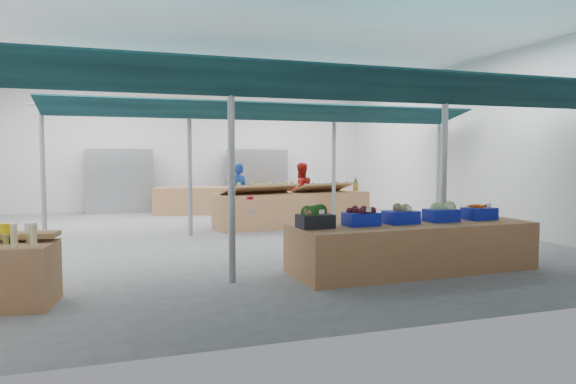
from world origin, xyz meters
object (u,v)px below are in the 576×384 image
at_px(fruit_counter, 293,210).
at_px(crate_stack, 447,246).
at_px(vendor_left, 238,193).
at_px(vendor_right, 301,192).
at_px(veg_counter, 412,247).

distance_m(fruit_counter, crate_stack, 5.36).
bearing_deg(crate_stack, vendor_left, 107.95).
height_order(vendor_left, vendor_right, same).
relative_size(veg_counter, fruit_counter, 0.96).
height_order(veg_counter, crate_stack, veg_counter).
bearing_deg(vendor_right, veg_counter, 79.18).
xyz_separation_m(veg_counter, fruit_counter, (-0.16, 5.38, 0.06)).
height_order(fruit_counter, crate_stack, fruit_counter).
bearing_deg(vendor_left, veg_counter, 94.91).
xyz_separation_m(veg_counter, crate_stack, (0.71, 0.09, -0.05)).
height_order(veg_counter, fruit_counter, fruit_counter).
bearing_deg(fruit_counter, veg_counter, -95.24).
distance_m(fruit_counter, vendor_left, 1.67).
distance_m(crate_stack, vendor_left, 6.73).
bearing_deg(veg_counter, vendor_left, 100.07).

